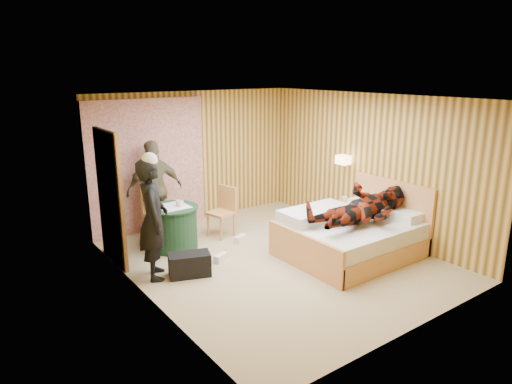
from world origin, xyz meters
TOP-DOWN VIEW (x-y plane):
  - floor at (0.00, 0.00)m, footprint 4.20×5.00m
  - ceiling at (0.00, 0.00)m, footprint 4.20×5.00m
  - wall_back at (0.00, 2.50)m, footprint 4.20×0.02m
  - wall_left at (-2.10, 0.00)m, footprint 0.02×5.00m
  - wall_right at (2.10, 0.00)m, footprint 0.02×5.00m
  - curtain at (-1.00, 2.43)m, footprint 2.20×0.08m
  - doorway at (-2.06, 1.40)m, footprint 0.06×0.90m
  - wall_lamp at (1.92, 0.45)m, footprint 0.26×0.24m
  - bed at (1.12, -0.54)m, footprint 2.04×1.61m
  - nightstand at (1.88, 0.20)m, footprint 0.42×0.57m
  - round_table at (-1.06, 1.35)m, footprint 0.82×0.82m
  - chair_far at (-1.09, 2.00)m, footprint 0.53×0.53m
  - chair_near at (-0.06, 1.40)m, footprint 0.48×0.48m
  - duffel_bag at (-1.35, 0.27)m, footprint 0.66×0.50m
  - sneaker_left at (-0.72, 0.44)m, footprint 0.28×0.20m
  - sneaker_right at (-0.01, 0.94)m, footprint 0.27×0.19m
  - woman_standing at (-1.75, 0.53)m, footprint 0.61×0.74m
  - man_at_table at (-1.06, 2.04)m, footprint 1.02×0.44m
  - man_on_bed at (1.15, -0.77)m, footprint 0.86×0.67m
  - book_lower at (1.88, 0.15)m, footprint 0.24×0.27m
  - book_upper at (1.88, 0.15)m, footprint 0.18×0.24m
  - cup_nightstand at (1.88, 0.33)m, footprint 0.12×0.12m
  - cup_table at (-0.96, 1.30)m, footprint 0.13×0.13m

SIDE VIEW (x-z plane):
  - floor at x=0.00m, z-range -0.01..0.01m
  - sneaker_right at x=-0.01m, z-range 0.00..0.11m
  - sneaker_left at x=-0.72m, z-range 0.00..0.12m
  - duffel_bag at x=-1.35m, z-range 0.00..0.34m
  - nightstand at x=1.88m, z-range 0.01..0.56m
  - bed at x=1.12m, z-range -0.23..0.87m
  - round_table at x=-1.06m, z-range 0.00..0.73m
  - chair_near at x=-0.06m, z-range 0.07..0.96m
  - chair_far at x=-1.09m, z-range 0.07..1.00m
  - book_lower at x=1.88m, z-range 0.55..0.57m
  - book_upper at x=1.88m, z-range 0.57..0.59m
  - cup_nightstand at x=1.88m, z-range 0.55..0.64m
  - cup_table at x=-0.96m, z-range 0.73..0.83m
  - man_at_table at x=-1.06m, z-range 0.00..1.72m
  - woman_standing at x=-1.75m, z-range 0.00..1.73m
  - man_on_bed at x=1.15m, z-range 0.10..1.87m
  - doorway at x=-2.06m, z-range 0.00..2.05m
  - curtain at x=-1.00m, z-range 0.00..2.40m
  - wall_back at x=0.00m, z-range 0.00..2.50m
  - wall_left at x=-2.10m, z-range 0.00..2.50m
  - wall_right at x=2.10m, z-range 0.00..2.50m
  - wall_lamp at x=1.92m, z-range 1.22..1.38m
  - ceiling at x=0.00m, z-range 2.50..2.50m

